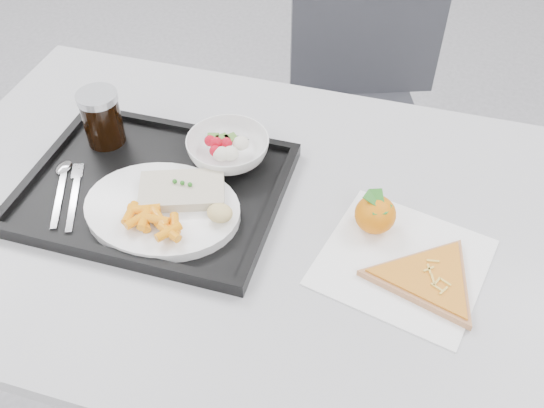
# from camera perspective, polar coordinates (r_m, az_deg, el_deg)

# --- Properties ---
(table) EXTENTS (1.20, 0.80, 0.75)m
(table) POSITION_cam_1_polar(r_m,az_deg,el_deg) (1.10, -2.54, -3.19)
(table) COLOR #ABABAD
(table) RESTS_ON ground
(chair) EXTENTS (0.54, 0.55, 0.93)m
(chair) POSITION_cam_1_polar(r_m,az_deg,el_deg) (1.72, 7.87, 10.36)
(chair) COLOR #323439
(chair) RESTS_ON ground
(tray) EXTENTS (0.45, 0.35, 0.03)m
(tray) POSITION_cam_1_polar(r_m,az_deg,el_deg) (1.10, -11.01, 1.38)
(tray) COLOR black
(tray) RESTS_ON table
(dinner_plate) EXTENTS (0.27, 0.27, 0.02)m
(dinner_plate) POSITION_cam_1_polar(r_m,az_deg,el_deg) (1.04, -10.28, -0.50)
(dinner_plate) COLOR white
(dinner_plate) RESTS_ON tray
(fish_fillet) EXTENTS (0.16, 0.13, 0.03)m
(fish_fillet) POSITION_cam_1_polar(r_m,az_deg,el_deg) (1.04, -8.47, 1.29)
(fish_fillet) COLOR beige
(fish_fillet) RESTS_ON dinner_plate
(bread_roll) EXTENTS (0.05, 0.04, 0.03)m
(bread_roll) POSITION_cam_1_polar(r_m,az_deg,el_deg) (0.99, -4.93, -0.84)
(bread_roll) COLOR #DAAC77
(bread_roll) RESTS_ON dinner_plate
(salad_bowl) EXTENTS (0.15, 0.15, 0.05)m
(salad_bowl) POSITION_cam_1_polar(r_m,az_deg,el_deg) (1.12, -4.16, 5.18)
(salad_bowl) COLOR white
(salad_bowl) RESTS_ON tray
(cola_glass) EXTENTS (0.08, 0.08, 0.11)m
(cola_glass) POSITION_cam_1_polar(r_m,az_deg,el_deg) (1.18, -15.74, 7.89)
(cola_glass) COLOR black
(cola_glass) RESTS_ON tray
(cutlery) EXTENTS (0.11, 0.17, 0.01)m
(cutlery) POSITION_cam_1_polar(r_m,az_deg,el_deg) (1.14, -18.75, 1.63)
(cutlery) COLOR silver
(cutlery) RESTS_ON tray
(napkin) EXTENTS (0.30, 0.29, 0.00)m
(napkin) POSITION_cam_1_polar(r_m,az_deg,el_deg) (1.00, 12.18, -5.37)
(napkin) COLOR white
(napkin) RESTS_ON table
(tangerine) EXTENTS (0.08, 0.08, 0.07)m
(tangerine) POSITION_cam_1_polar(r_m,az_deg,el_deg) (1.02, 9.70, -0.95)
(tangerine) COLOR orange
(tangerine) RESTS_ON napkin
(pizza_slice) EXTENTS (0.26, 0.26, 0.02)m
(pizza_slice) POSITION_cam_1_polar(r_m,az_deg,el_deg) (0.98, 14.56, -6.83)
(pizza_slice) COLOR tan
(pizza_slice) RESTS_ON napkin
(carrot_pile) EXTENTS (0.11, 0.08, 0.02)m
(carrot_pile) POSITION_cam_1_polar(r_m,az_deg,el_deg) (1.00, -11.13, -1.52)
(carrot_pile) COLOR orange
(carrot_pile) RESTS_ON dinner_plate
(salad_contents) EXTENTS (0.08, 0.07, 0.02)m
(salad_contents) POSITION_cam_1_polar(r_m,az_deg,el_deg) (1.11, -4.45, 5.35)
(salad_contents) COLOR #BA0A1B
(salad_contents) RESTS_ON salad_bowl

